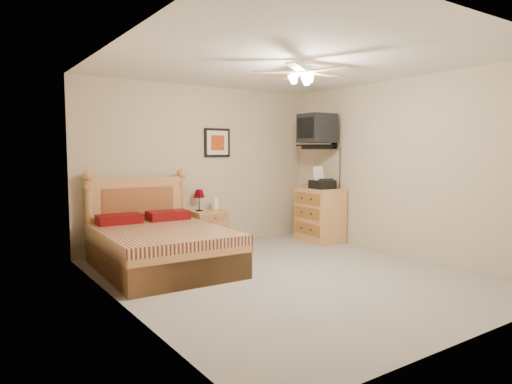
# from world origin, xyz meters

# --- Properties ---
(floor) EXTENTS (4.50, 4.50, 0.00)m
(floor) POSITION_xyz_m (0.00, 0.00, 0.00)
(floor) COLOR gray
(floor) RESTS_ON ground
(ceiling) EXTENTS (4.00, 4.50, 0.04)m
(ceiling) POSITION_xyz_m (0.00, 0.00, 2.50)
(ceiling) COLOR white
(ceiling) RESTS_ON ground
(wall_back) EXTENTS (4.00, 0.04, 2.50)m
(wall_back) POSITION_xyz_m (0.00, 2.25, 1.25)
(wall_back) COLOR #C1AD8E
(wall_back) RESTS_ON ground
(wall_front) EXTENTS (4.00, 0.04, 2.50)m
(wall_front) POSITION_xyz_m (0.00, -2.25, 1.25)
(wall_front) COLOR #C1AD8E
(wall_front) RESTS_ON ground
(wall_left) EXTENTS (0.04, 4.50, 2.50)m
(wall_left) POSITION_xyz_m (-2.00, 0.00, 1.25)
(wall_left) COLOR #C1AD8E
(wall_left) RESTS_ON ground
(wall_right) EXTENTS (0.04, 4.50, 2.50)m
(wall_right) POSITION_xyz_m (2.00, 0.00, 1.25)
(wall_right) COLOR #C1AD8E
(wall_right) RESTS_ON ground
(bed) EXTENTS (1.52, 1.96, 1.23)m
(bed) POSITION_xyz_m (-1.15, 1.12, 0.62)
(bed) COLOR #BD7A3A
(bed) RESTS_ON ground
(nightstand) EXTENTS (0.53, 0.40, 0.57)m
(nightstand) POSITION_xyz_m (-0.02, 2.00, 0.28)
(nightstand) COLOR #AA6A3F
(nightstand) RESTS_ON ground
(table_lamp) EXTENTS (0.22, 0.22, 0.33)m
(table_lamp) POSITION_xyz_m (-0.14, 2.08, 0.73)
(table_lamp) COLOR #59020B
(table_lamp) RESTS_ON nightstand
(lotion_bottle) EXTENTS (0.11, 0.11, 0.25)m
(lotion_bottle) POSITION_xyz_m (0.12, 2.04, 0.69)
(lotion_bottle) COLOR white
(lotion_bottle) RESTS_ON nightstand
(framed_picture) EXTENTS (0.46, 0.04, 0.46)m
(framed_picture) POSITION_xyz_m (0.27, 2.23, 1.62)
(framed_picture) COLOR black
(framed_picture) RESTS_ON wall_back
(dresser) EXTENTS (0.56, 0.77, 0.88)m
(dresser) POSITION_xyz_m (1.73, 1.40, 0.44)
(dresser) COLOR #C58A45
(dresser) RESTS_ON ground
(fax_machine) EXTENTS (0.38, 0.40, 0.36)m
(fax_machine) POSITION_xyz_m (1.72, 1.33, 1.06)
(fax_machine) COLOR black
(fax_machine) RESTS_ON dresser
(magazine_lower) EXTENTS (0.21, 0.26, 0.02)m
(magazine_lower) POSITION_xyz_m (1.66, 1.66, 0.89)
(magazine_lower) COLOR #B8B094
(magazine_lower) RESTS_ON dresser
(magazine_upper) EXTENTS (0.25, 0.30, 0.02)m
(magazine_upper) POSITION_xyz_m (1.68, 1.66, 0.91)
(magazine_upper) COLOR gray
(magazine_upper) RESTS_ON magazine_lower
(wall_tv) EXTENTS (0.56, 0.46, 0.58)m
(wall_tv) POSITION_xyz_m (1.75, 1.34, 1.81)
(wall_tv) COLOR black
(wall_tv) RESTS_ON wall_right
(ceiling_fan) EXTENTS (1.14, 1.14, 0.28)m
(ceiling_fan) POSITION_xyz_m (0.00, -0.20, 2.36)
(ceiling_fan) COLOR silver
(ceiling_fan) RESTS_ON ceiling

